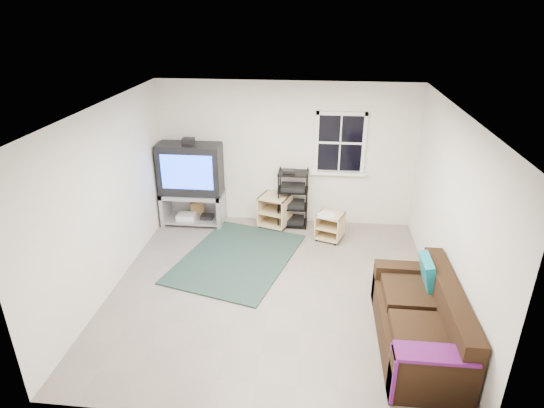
# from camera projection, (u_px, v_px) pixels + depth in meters

# --- Properties ---
(room) EXTENTS (4.60, 4.62, 4.60)m
(room) POSITION_uv_depth(u_px,v_px,m) (340.00, 147.00, 7.96)
(room) COLOR slate
(room) RESTS_ON ground
(tv_unit) EXTENTS (1.12, 0.56, 1.64)m
(tv_unit) POSITION_uv_depth(u_px,v_px,m) (191.00, 178.00, 8.20)
(tv_unit) COLOR #9A9AA2
(tv_unit) RESTS_ON ground
(av_rack) EXTENTS (0.54, 0.39, 1.08)m
(av_rack) POSITION_uv_depth(u_px,v_px,m) (293.00, 202.00, 8.28)
(av_rack) COLOR black
(av_rack) RESTS_ON ground
(side_table_left) EXTENTS (0.64, 0.64, 0.59)m
(side_table_left) POSITION_uv_depth(u_px,v_px,m) (276.00, 209.00, 8.35)
(side_table_left) COLOR #DAB786
(side_table_left) RESTS_ON ground
(side_table_right) EXTENTS (0.55, 0.55, 0.50)m
(side_table_right) POSITION_uv_depth(u_px,v_px,m) (330.00, 224.00, 7.88)
(side_table_right) COLOR #DAB786
(side_table_right) RESTS_ON ground
(sofa) EXTENTS (0.87, 1.96, 0.90)m
(sofa) POSITION_uv_depth(u_px,v_px,m) (421.00, 324.00, 5.38)
(sofa) COLOR black
(sofa) RESTS_ON ground
(shag_rug) EXTENTS (2.14, 2.57, 0.03)m
(shag_rug) POSITION_uv_depth(u_px,v_px,m) (237.00, 258.00, 7.35)
(shag_rug) COLOR #2F1F15
(shag_rug) RESTS_ON ground
(paper_bag) EXTENTS (0.29, 0.24, 0.35)m
(paper_bag) POSITION_uv_depth(u_px,v_px,m) (197.00, 210.00, 8.65)
(paper_bag) COLOR #A5734A
(paper_bag) RESTS_ON ground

